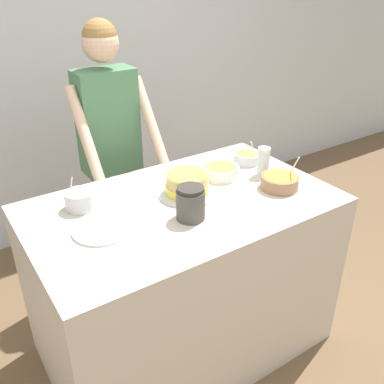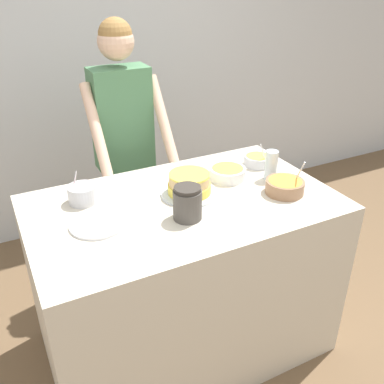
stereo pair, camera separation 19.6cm
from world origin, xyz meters
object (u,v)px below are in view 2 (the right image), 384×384
object	(u,v)px
drinking_glass	(271,165)
ceramic_plate	(98,224)
frosting_bowl_olive	(227,173)
frosting_bowl_orange	(285,186)
person_baker	(123,130)
frosting_bowl_pink	(83,193)
frosting_bowl_yellow	(257,160)
cake	(189,185)
stoneware_jar	(187,203)

from	to	relation	value
drinking_glass	ceramic_plate	xyz separation A→B (m)	(-0.93, -0.03, -0.07)
frosting_bowl_olive	frosting_bowl_orange	bearing A→B (deg)	-58.26
frosting_bowl_orange	ceramic_plate	distance (m)	0.91
person_baker	frosting_bowl_pink	world-z (taller)	person_baker
frosting_bowl_yellow	frosting_bowl_olive	size ratio (longest dim) A/B	0.79
frosting_bowl_yellow	drinking_glass	distance (m)	0.18
person_baker	cake	size ratio (longest dim) A/B	5.89
frosting_bowl_yellow	frosting_bowl_pink	size ratio (longest dim) A/B	1.06
person_baker	frosting_bowl_yellow	distance (m)	0.81
cake	ceramic_plate	distance (m)	0.48
cake	ceramic_plate	bearing A→B (deg)	-171.51
person_baker	frosting_bowl_orange	distance (m)	1.03
cake	frosting_bowl_orange	size ratio (longest dim) A/B	1.50
frosting_bowl_yellow	ceramic_plate	xyz separation A→B (m)	(-0.97, -0.20, -0.03)
frosting_bowl_orange	ceramic_plate	size ratio (longest dim) A/B	0.77
frosting_bowl_yellow	frosting_bowl_olive	world-z (taller)	frosting_bowl_yellow
cake	ceramic_plate	world-z (taller)	cake
cake	frosting_bowl_yellow	size ratio (longest dim) A/B	1.89
person_baker	drinking_glass	size ratio (longest dim) A/B	10.72
frosting_bowl_olive	person_baker	bearing A→B (deg)	119.30
frosting_bowl_orange	stoneware_jar	size ratio (longest dim) A/B	1.22
person_baker	cake	xyz separation A→B (m)	(0.09, -0.69, -0.07)
frosting_bowl_orange	frosting_bowl_pink	world-z (taller)	frosting_bowl_orange
frosting_bowl_olive	cake	bearing A→B (deg)	-165.26
frosting_bowl_orange	frosting_bowl_yellow	distance (m)	0.34
frosting_bowl_orange	frosting_bowl_olive	distance (m)	0.31
person_baker	ceramic_plate	world-z (taller)	person_baker
frosting_bowl_orange	cake	bearing A→B (deg)	154.75
frosting_bowl_pink	ceramic_plate	xyz separation A→B (m)	(0.00, -0.23, -0.04)
person_baker	stoneware_jar	xyz separation A→B (m)	(-0.02, -0.88, -0.05)
cake	frosting_bowl_orange	xyz separation A→B (m)	(0.42, -0.20, -0.01)
person_baker	frosting_bowl_pink	bearing A→B (deg)	-126.20
stoneware_jar	person_baker	bearing A→B (deg)	89.01
ceramic_plate	stoneware_jar	size ratio (longest dim) A/B	1.59
frosting_bowl_orange	stoneware_jar	bearing A→B (deg)	179.48
frosting_bowl_yellow	frosting_bowl_pink	xyz separation A→B (m)	(-0.97, 0.02, 0.02)
frosting_bowl_yellow	frosting_bowl_pink	bearing A→B (deg)	178.62
person_baker	cake	bearing A→B (deg)	-82.42
cake	frosting_bowl_olive	bearing A→B (deg)	14.74
frosting_bowl_olive	stoneware_jar	size ratio (longest dim) A/B	1.24
frosting_bowl_olive	frosting_bowl_pink	xyz separation A→B (m)	(-0.73, 0.09, 0.01)
cake	frosting_bowl_yellow	distance (m)	0.51
person_baker	frosting_bowl_olive	bearing A→B (deg)	-60.70
cake	frosting_bowl_yellow	bearing A→B (deg)	15.24
cake	frosting_bowl_orange	bearing A→B (deg)	-25.25
person_baker	frosting_bowl_olive	size ratio (longest dim) A/B	8.75
frosting_bowl_orange	frosting_bowl_olive	xyz separation A→B (m)	(-0.16, 0.27, -0.00)
frosting_bowl_orange	frosting_bowl_pink	distance (m)	0.97
frosting_bowl_orange	stoneware_jar	distance (m)	0.53
frosting_bowl_olive	ceramic_plate	xyz separation A→B (m)	(-0.73, -0.14, -0.03)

